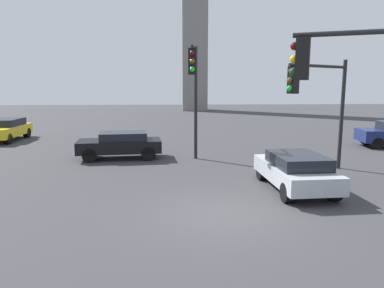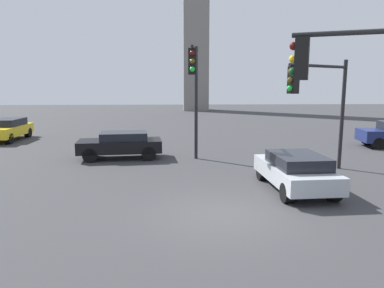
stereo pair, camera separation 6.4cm
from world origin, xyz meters
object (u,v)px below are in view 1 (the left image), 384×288
Objects in this scene: car_4 at (296,170)px; traffic_light_2 at (319,93)px; car_2 at (6,129)px; traffic_light_1 at (378,86)px; car_5 at (121,144)px; traffic_light_0 at (194,80)px.

traffic_light_2 is at bearing -38.48° from car_4.
car_2 is (-16.71, 9.76, -2.56)m from traffic_light_2.
car_2 is 1.04× the size of car_4.
traffic_light_1 is at bearing 44.60° from car_2.
traffic_light_2 is 1.14× the size of car_4.
car_4 is (-0.38, 4.04, -2.93)m from traffic_light_1.
traffic_light_1 is 5.01m from car_4.
traffic_light_1 is 12.52m from car_5.
car_2 is 1.01× the size of car_5.
car_2 is at bearing -63.41° from traffic_light_2.
traffic_light_2 reaches higher than car_5.
car_5 is (-8.41, 3.57, -2.59)m from traffic_light_2.
car_2 is (-15.55, 15.98, -2.87)m from traffic_light_1.
car_4 is (15.18, -11.93, -0.05)m from car_2.
car_2 is 10.36m from car_5.
car_5 is at bearing 47.00° from car_4.
traffic_light_2 is 1.10× the size of car_2.
car_4 is (-1.54, -2.17, -2.62)m from traffic_light_2.
traffic_light_1 reaches higher than car_4.
traffic_light_1 reaches higher than car_5.
traffic_light_0 reaches higher than traffic_light_1.
traffic_light_2 reaches higher than car_4.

